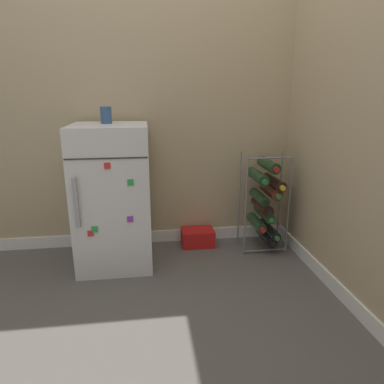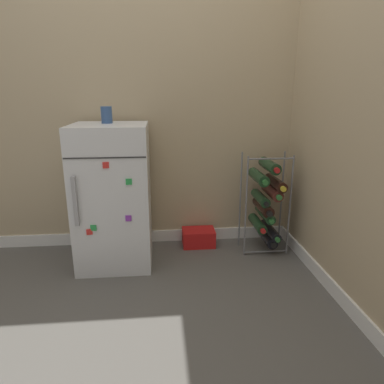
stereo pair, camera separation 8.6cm
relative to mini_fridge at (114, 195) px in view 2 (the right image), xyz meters
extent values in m
plane|color=#56544F|center=(0.35, -0.39, -0.47)|extent=(14.00, 14.00, 0.00)
cube|color=tan|center=(0.35, 0.32, 0.78)|extent=(6.90, 0.06, 2.50)
cube|color=white|center=(0.35, 0.28, -0.42)|extent=(6.90, 0.01, 0.09)
cube|color=silver|center=(0.00, 0.00, 0.00)|extent=(0.48, 0.49, 0.94)
cube|color=#2D2D2D|center=(0.00, -0.25, 0.30)|extent=(0.47, 0.00, 0.01)
cube|color=#9E9EA3|center=(-0.19, -0.26, 0.05)|extent=(0.02, 0.02, 0.30)
cube|color=red|center=(0.00, -0.25, 0.26)|extent=(0.04, 0.01, 0.04)
cube|color=green|center=(-0.10, -0.25, -0.13)|extent=(0.04, 0.01, 0.04)
cube|color=green|center=(0.13, -0.25, 0.16)|extent=(0.04, 0.01, 0.04)
cube|color=purple|center=(0.11, -0.25, -0.07)|extent=(0.04, 0.01, 0.04)
cube|color=red|center=(-0.12, -0.25, -0.15)|extent=(0.04, 0.01, 0.04)
cylinder|color=slate|center=(0.90, -0.02, -0.11)|extent=(0.01, 0.01, 0.72)
cylinder|color=slate|center=(1.22, -0.02, -0.11)|extent=(0.01, 0.01, 0.72)
cylinder|color=slate|center=(0.90, 0.15, -0.11)|extent=(0.01, 0.01, 0.72)
cylinder|color=slate|center=(1.22, 0.15, -0.11)|extent=(0.01, 0.01, 0.72)
cylinder|color=slate|center=(1.06, -0.02, -0.45)|extent=(0.31, 0.01, 0.01)
cylinder|color=slate|center=(1.06, -0.02, 0.23)|extent=(0.31, 0.01, 0.01)
cylinder|color=black|center=(1.10, 0.07, -0.38)|extent=(0.08, 0.26, 0.08)
cylinder|color=black|center=(1.10, -0.07, -0.38)|extent=(0.04, 0.02, 0.04)
cylinder|color=black|center=(1.12, 0.07, -0.32)|extent=(0.07, 0.31, 0.07)
cylinder|color=#2D7033|center=(1.12, -0.10, -0.32)|extent=(0.03, 0.02, 0.03)
cylinder|color=#19381E|center=(1.01, 0.07, -0.26)|extent=(0.07, 0.26, 0.07)
cylinder|color=red|center=(1.01, -0.08, -0.26)|extent=(0.03, 0.02, 0.03)
cylinder|color=#19381E|center=(1.07, 0.07, -0.19)|extent=(0.07, 0.28, 0.07)
cylinder|color=#2D7033|center=(1.07, -0.09, -0.19)|extent=(0.03, 0.02, 0.03)
cylinder|color=black|center=(1.05, 0.07, -0.13)|extent=(0.08, 0.28, 0.08)
cylinder|color=black|center=(1.05, -0.09, -0.13)|extent=(0.04, 0.02, 0.04)
cylinder|color=#19381E|center=(1.03, 0.07, -0.07)|extent=(0.07, 0.27, 0.07)
cylinder|color=black|center=(1.03, -0.08, -0.07)|extent=(0.03, 0.02, 0.03)
cylinder|color=#56231E|center=(1.11, 0.07, -0.02)|extent=(0.08, 0.27, 0.08)
cylinder|color=#2D7033|center=(1.11, -0.08, -0.02)|extent=(0.04, 0.02, 0.04)
cylinder|color=black|center=(1.13, 0.07, 0.04)|extent=(0.08, 0.30, 0.08)
cylinder|color=gold|center=(1.13, -0.10, 0.04)|extent=(0.04, 0.02, 0.04)
cylinder|color=#19381E|center=(1.00, 0.07, 0.09)|extent=(0.08, 0.29, 0.08)
cylinder|color=#2D7033|center=(1.00, -0.09, 0.09)|extent=(0.04, 0.02, 0.04)
cylinder|color=#19381E|center=(1.08, 0.07, 0.17)|extent=(0.08, 0.29, 0.08)
cylinder|color=red|center=(1.08, -0.09, 0.17)|extent=(0.04, 0.02, 0.04)
cube|color=red|center=(0.59, 0.18, -0.41)|extent=(0.24, 0.17, 0.13)
cylinder|color=#335184|center=(-0.02, 0.05, 0.52)|extent=(0.07, 0.07, 0.11)
camera|label=1|loc=(0.23, -2.21, 0.66)|focal=32.00mm
camera|label=2|loc=(0.31, -2.22, 0.66)|focal=32.00mm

